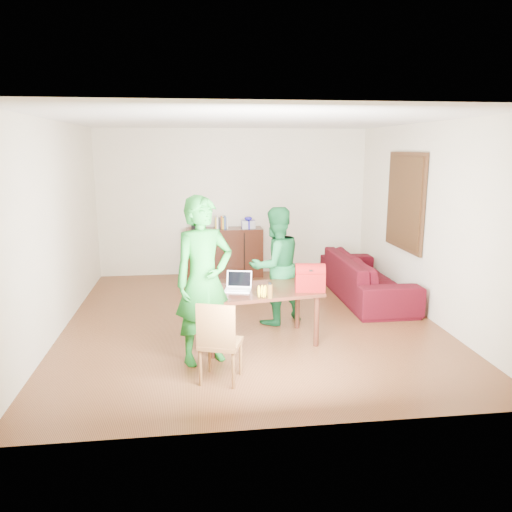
{
  "coord_description": "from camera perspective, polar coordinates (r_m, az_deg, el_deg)",
  "views": [
    {
      "loc": [
        -0.75,
        -6.56,
        2.35
      ],
      "look_at": [
        0.0,
        -0.59,
        1.04
      ],
      "focal_mm": 35.0,
      "sensor_mm": 36.0,
      "label": 1
    }
  ],
  "objects": [
    {
      "name": "room",
      "position": [
        6.81,
        -0.68,
        3.46
      ],
      "size": [
        5.2,
        5.7,
        2.9
      ],
      "color": "#452111",
      "rests_on": "ground"
    },
    {
      "name": "table",
      "position": [
        6.07,
        0.24,
        -4.56
      ],
      "size": [
        1.54,
        1.02,
        0.67
      ],
      "rotation": [
        0.0,
        0.0,
        0.15
      ],
      "color": "black",
      "rests_on": "ground"
    },
    {
      "name": "chair",
      "position": [
        5.21,
        -4.08,
        -11.51
      ],
      "size": [
        0.49,
        0.48,
        0.87
      ],
      "rotation": [
        0.0,
        0.0,
        -0.33
      ],
      "color": "brown",
      "rests_on": "ground"
    },
    {
      "name": "person_near",
      "position": [
        5.47,
        -5.99,
        -2.84
      ],
      "size": [
        0.8,
        0.68,
        1.86
      ],
      "primitive_type": "imported",
      "rotation": [
        0.0,
        0.0,
        0.41
      ],
      "color": "#16641E",
      "rests_on": "ground"
    },
    {
      "name": "person_far",
      "position": [
        6.72,
        2.23,
        -1.13
      ],
      "size": [
        0.95,
        0.86,
        1.59
      ],
      "primitive_type": "imported",
      "rotation": [
        0.0,
        0.0,
        3.56
      ],
      "color": "#135627",
      "rests_on": "ground"
    },
    {
      "name": "laptop",
      "position": [
        5.98,
        -2.11,
        -3.61
      ],
      "size": [
        0.35,
        0.28,
        0.22
      ],
      "rotation": [
        0.0,
        0.0,
        -0.23
      ],
      "color": "white",
      "rests_on": "table"
    },
    {
      "name": "bananas",
      "position": [
        5.73,
        0.7,
        -4.48
      ],
      "size": [
        0.17,
        0.12,
        0.06
      ],
      "primitive_type": null,
      "rotation": [
        0.0,
        0.0,
        -0.23
      ],
      "color": "gold",
      "rests_on": "table"
    },
    {
      "name": "bottle",
      "position": [
        5.68,
        1.59,
        -3.96
      ],
      "size": [
        0.08,
        0.08,
        0.18
      ],
      "primitive_type": "cylinder",
      "rotation": [
        0.0,
        0.0,
        0.43
      ],
      "color": "brown",
      "rests_on": "table"
    },
    {
      "name": "red_bag",
      "position": [
        6.01,
        6.19,
        -2.74
      ],
      "size": [
        0.38,
        0.25,
        0.26
      ],
      "primitive_type": "cube",
      "rotation": [
        0.0,
        0.0,
        -0.15
      ],
      "color": "maroon",
      "rests_on": "table"
    },
    {
      "name": "sofa",
      "position": [
        8.12,
        12.48,
        -2.37
      ],
      "size": [
        0.91,
        2.32,
        0.68
      ],
      "primitive_type": "imported",
      "rotation": [
        0.0,
        0.0,
        1.57
      ],
      "color": "#400B08",
      "rests_on": "ground"
    }
  ]
}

